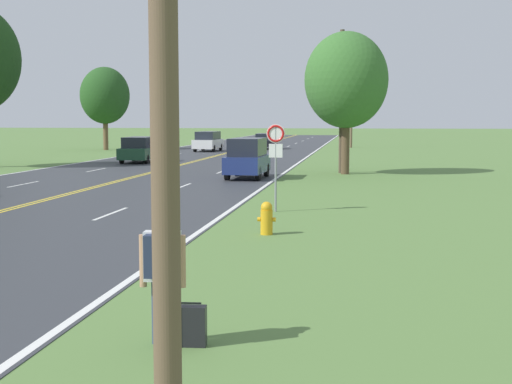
{
  "coord_description": "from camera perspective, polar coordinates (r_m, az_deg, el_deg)",
  "views": [
    {
      "loc": [
        11.58,
        -4.89,
        3.03
      ],
      "look_at": [
        9.22,
        10.78,
        1.38
      ],
      "focal_mm": 50.0,
      "sensor_mm": 36.0,
      "label": 1
    }
  ],
  "objects": [
    {
      "name": "car_white_van_distant",
      "position": [
        64.79,
        -3.86,
        4.09
      ],
      "size": [
        2.03,
        4.46,
        1.79
      ],
      "rotation": [
        0.0,
        0.0,
        1.54
      ],
      "color": "black",
      "rests_on": "ground"
    },
    {
      "name": "utility_pole_midground",
      "position": [
        39.45,
        6.86,
        7.38
      ],
      "size": [
        1.8,
        0.24,
        7.77
      ],
      "color": "brown",
      "rests_on": "ground"
    },
    {
      "name": "tree_mid_treeline",
      "position": [
        68.94,
        -12.0,
        7.55
      ],
      "size": [
        4.62,
        4.62,
        7.78
      ],
      "color": "brown",
      "rests_on": "ground"
    },
    {
      "name": "hitchhiker_person",
      "position": [
        9.49,
        -7.54,
        -5.71
      ],
      "size": [
        0.62,
        0.44,
        1.83
      ],
      "rotation": [
        0.0,
        0.0,
        1.65
      ],
      "color": "navy",
      "rests_on": "ground"
    },
    {
      "name": "suitcase",
      "position": [
        9.68,
        -5.28,
        -10.61
      ],
      "size": [
        0.44,
        0.22,
        0.59
      ],
      "rotation": [
        0.0,
        0.0,
        1.65
      ],
      "color": "black",
      "rests_on": "ground"
    },
    {
      "name": "fire_hydrant",
      "position": [
        18.53,
        0.85,
        -2.08
      ],
      "size": [
        0.48,
        0.32,
        0.86
      ],
      "color": "gold",
      "rests_on": "ground"
    },
    {
      "name": "tree_right_cluster",
      "position": [
        38.71,
        7.23,
        8.85
      ],
      "size": [
        4.46,
        4.46,
        7.6
      ],
      "color": "brown",
      "rests_on": "ground"
    },
    {
      "name": "car_black_hatchback_horizon",
      "position": [
        69.22,
        0.8,
        4.12
      ],
      "size": [
        2.08,
        4.37,
        1.51
      ],
      "rotation": [
        0.0,
        0.0,
        -1.54
      ],
      "color": "black",
      "rests_on": "ground"
    },
    {
      "name": "car_dark_green_van_receding",
      "position": [
        49.11,
        -9.28,
        3.4
      ],
      "size": [
        2.1,
        4.67,
        1.73
      ],
      "rotation": [
        0.0,
        0.0,
        1.62
      ],
      "color": "black",
      "rests_on": "ground"
    },
    {
      "name": "utility_pole_far",
      "position": [
        73.18,
        7.65,
        7.04
      ],
      "size": [
        1.8,
        0.24,
        8.63
      ],
      "color": "brown",
      "rests_on": "ground"
    },
    {
      "name": "car_dark_blue_suv_mid_far",
      "position": [
        35.67,
        -0.69,
        2.76
      ],
      "size": [
        1.82,
        4.07,
        2.02
      ],
      "rotation": [
        0.0,
        0.0,
        -1.59
      ],
      "color": "black",
      "rests_on": "ground"
    },
    {
      "name": "traffic_sign",
      "position": [
        22.92,
        1.59,
        3.73
      ],
      "size": [
        0.6,
        0.1,
        2.83
      ],
      "color": "gray",
      "rests_on": "ground"
    }
  ]
}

